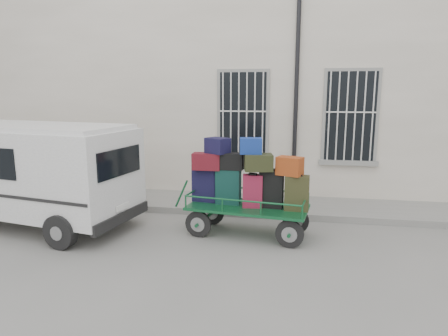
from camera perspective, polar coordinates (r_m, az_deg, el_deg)
ground at (r=8.00m, az=2.66°, el=-10.12°), size 80.00×80.00×0.00m
building at (r=12.94m, az=6.01°, el=11.43°), size 24.00×5.15×6.00m
sidewalk at (r=10.05m, az=4.30°, el=-5.26°), size 24.00×1.70×0.15m
luggage_cart at (r=7.96m, az=3.07°, el=-2.61°), size 2.83×1.39×1.98m
van at (r=9.37m, az=-25.43°, el=-0.08°), size 4.60×2.58×2.19m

